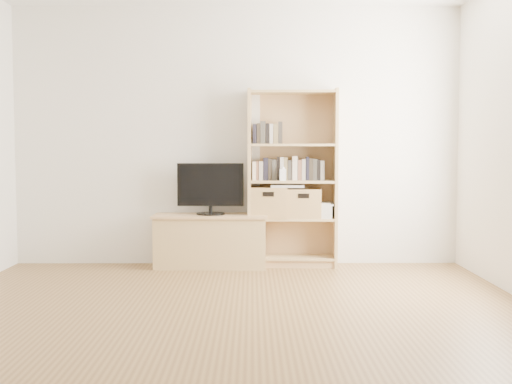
{
  "coord_description": "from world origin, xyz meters",
  "views": [
    {
      "loc": [
        0.16,
        -4.02,
        1.17
      ],
      "look_at": [
        0.19,
        1.9,
        0.77
      ],
      "focal_mm": 45.0,
      "sensor_mm": 36.0,
      "label": 1
    }
  ],
  "objects_px": {
    "tv_stand": "(211,242)",
    "bookshelf": "(292,178)",
    "basket_left": "(269,202)",
    "laptop": "(288,186)",
    "basket_right": "(303,203)",
    "television": "(210,189)",
    "baby_monitor": "(283,175)"
  },
  "relations": [
    {
      "from": "basket_left",
      "to": "laptop",
      "type": "xyz_separation_m",
      "value": [
        0.19,
        -0.02,
        0.16
      ]
    },
    {
      "from": "tv_stand",
      "to": "basket_left",
      "type": "xyz_separation_m",
      "value": [
        0.58,
        0.05,
        0.39
      ]
    },
    {
      "from": "basket_right",
      "to": "basket_left",
      "type": "bearing_deg",
      "value": -179.18
    },
    {
      "from": "basket_right",
      "to": "laptop",
      "type": "height_order",
      "value": "laptop"
    },
    {
      "from": "baby_monitor",
      "to": "basket_left",
      "type": "bearing_deg",
      "value": 140.1
    },
    {
      "from": "basket_left",
      "to": "laptop",
      "type": "relative_size",
      "value": 1.12
    },
    {
      "from": "basket_left",
      "to": "basket_right",
      "type": "xyz_separation_m",
      "value": [
        0.34,
        -0.01,
        -0.01
      ]
    },
    {
      "from": "bookshelf",
      "to": "basket_right",
      "type": "bearing_deg",
      "value": -2.6
    },
    {
      "from": "television",
      "to": "basket_right",
      "type": "bearing_deg",
      "value": 4.77
    },
    {
      "from": "television",
      "to": "tv_stand",
      "type": "bearing_deg",
      "value": 0.0
    },
    {
      "from": "basket_left",
      "to": "basket_right",
      "type": "relative_size",
      "value": 1.06
    },
    {
      "from": "television",
      "to": "laptop",
      "type": "relative_size",
      "value": 2.0
    },
    {
      "from": "basket_left",
      "to": "basket_right",
      "type": "bearing_deg",
      "value": 1.13
    },
    {
      "from": "television",
      "to": "basket_left",
      "type": "xyz_separation_m",
      "value": [
        0.58,
        0.05,
        -0.14
      ]
    },
    {
      "from": "tv_stand",
      "to": "bookshelf",
      "type": "bearing_deg",
      "value": 4.82
    },
    {
      "from": "tv_stand",
      "to": "baby_monitor",
      "type": "distance_m",
      "value": 0.98
    },
    {
      "from": "basket_left",
      "to": "baby_monitor",
      "type": "bearing_deg",
      "value": -33.03
    },
    {
      "from": "bookshelf",
      "to": "laptop",
      "type": "relative_size",
      "value": 5.38
    },
    {
      "from": "basket_left",
      "to": "laptop",
      "type": "distance_m",
      "value": 0.25
    },
    {
      "from": "tv_stand",
      "to": "bookshelf",
      "type": "distance_m",
      "value": 1.03
    },
    {
      "from": "tv_stand",
      "to": "television",
      "type": "xyz_separation_m",
      "value": [
        0.0,
        0.0,
        0.53
      ]
    },
    {
      "from": "basket_left",
      "to": "tv_stand",
      "type": "bearing_deg",
      "value": -171.69
    },
    {
      "from": "tv_stand",
      "to": "bookshelf",
      "type": "xyz_separation_m",
      "value": [
        0.81,
        0.05,
        0.63
      ]
    },
    {
      "from": "bookshelf",
      "to": "television",
      "type": "xyz_separation_m",
      "value": [
        -0.81,
        -0.05,
        -0.1
      ]
    },
    {
      "from": "television",
      "to": "baby_monitor",
      "type": "relative_size",
      "value": 5.71
    },
    {
      "from": "tv_stand",
      "to": "basket_left",
      "type": "bearing_deg",
      "value": 6.54
    },
    {
      "from": "basket_left",
      "to": "basket_right",
      "type": "height_order",
      "value": "basket_left"
    },
    {
      "from": "laptop",
      "to": "tv_stand",
      "type": "bearing_deg",
      "value": -172.17
    },
    {
      "from": "television",
      "to": "baby_monitor",
      "type": "height_order",
      "value": "television"
    },
    {
      "from": "tv_stand",
      "to": "laptop",
      "type": "xyz_separation_m",
      "value": [
        0.77,
        0.03,
        0.56
      ]
    },
    {
      "from": "television",
      "to": "laptop",
      "type": "height_order",
      "value": "television"
    },
    {
      "from": "television",
      "to": "baby_monitor",
      "type": "xyz_separation_m",
      "value": [
        0.71,
        -0.05,
        0.14
      ]
    }
  ]
}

